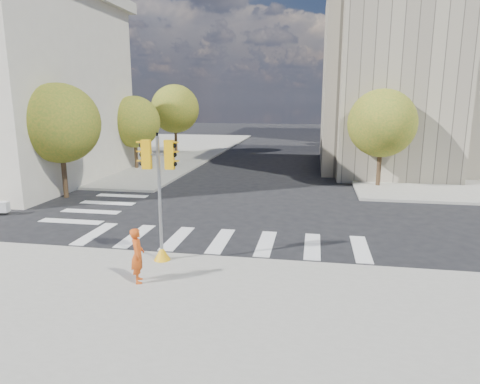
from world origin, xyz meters
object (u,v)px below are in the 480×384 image
at_px(lamp_far, 361,108).
at_px(traffic_signal, 160,208).
at_px(lamp_near, 382,113).
at_px(photographer, 138,255).

bearing_deg(lamp_far, traffic_signal, -106.28).
bearing_deg(lamp_near, photographer, -115.12).
bearing_deg(photographer, traffic_signal, -25.39).
bearing_deg(lamp_far, photographer, -105.58).
distance_m(traffic_signal, photographer, 2.07).
relative_size(traffic_signal, photographer, 2.58).
bearing_deg(traffic_signal, lamp_near, 57.48).
height_order(lamp_far, photographer, lamp_far).
height_order(lamp_near, lamp_far, same).
distance_m(lamp_near, lamp_far, 14.00).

